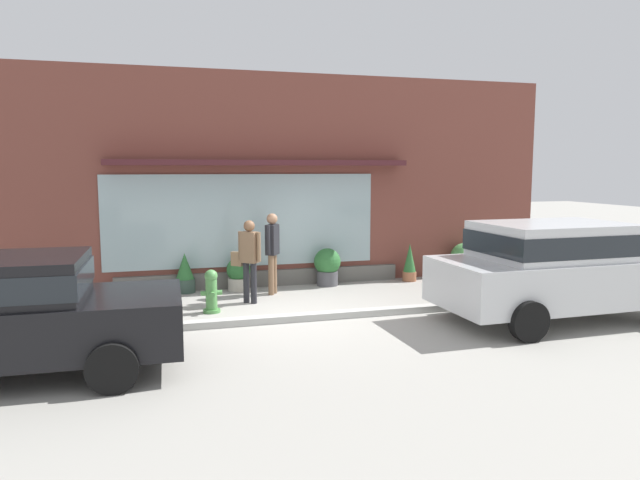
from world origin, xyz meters
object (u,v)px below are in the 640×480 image
object	(u,v)px
pedestrian_passerby	(272,247)
parked_car_silver	(559,266)
fire_hydrant	(211,291)
potted_plant_near_hydrant	(410,263)
potted_plant_window_center	(464,259)
pedestrian_with_handbag	(249,255)
potted_plant_corner_tall	(48,286)
potted_plant_doorstep	(327,266)
potted_plant_low_front	(238,274)
potted_plant_trailing_edge	(185,274)

from	to	relation	value
pedestrian_passerby	parked_car_silver	size ratio (longest dim) A/B	0.38
fire_hydrant	potted_plant_near_hydrant	size ratio (longest dim) A/B	0.90
potted_plant_near_hydrant	potted_plant_window_center	distance (m)	1.46
pedestrian_with_handbag	potted_plant_near_hydrant	xyz separation A→B (m)	(4.02, 1.21, -0.53)
potted_plant_near_hydrant	potted_plant_corner_tall	world-z (taller)	potted_plant_near_hydrant
potted_plant_near_hydrant	parked_car_silver	bearing A→B (deg)	-76.55
potted_plant_corner_tall	potted_plant_window_center	world-z (taller)	potted_plant_window_center
potted_plant_window_center	potted_plant_doorstep	world-z (taller)	potted_plant_doorstep
potted_plant_low_front	potted_plant_corner_tall	size ratio (longest dim) A/B	1.15
potted_plant_trailing_edge	potted_plant_low_front	bearing A→B (deg)	-3.80
fire_hydrant	pedestrian_passerby	bearing A→B (deg)	41.74
potted_plant_window_center	potted_plant_doorstep	size ratio (longest dim) A/B	1.00
potted_plant_trailing_edge	fire_hydrant	bearing A→B (deg)	-79.16
potted_plant_doorstep	potted_plant_window_center	bearing A→B (deg)	-0.16
potted_plant_near_hydrant	potted_plant_doorstep	bearing A→B (deg)	178.97
potted_plant_doorstep	potted_plant_trailing_edge	distance (m)	3.16
potted_plant_corner_tall	potted_plant_trailing_edge	bearing A→B (deg)	0.42
pedestrian_with_handbag	potted_plant_window_center	distance (m)	5.64
pedestrian_with_handbag	potted_plant_trailing_edge	bearing A→B (deg)	-8.69
potted_plant_window_center	potted_plant_doorstep	xyz separation A→B (m)	(-3.48, 0.01, 0.01)
fire_hydrant	parked_car_silver	xyz separation A→B (m)	(5.77, -2.24, 0.57)
pedestrian_with_handbag	potted_plant_doorstep	world-z (taller)	pedestrian_with_handbag
pedestrian_passerby	parked_car_silver	world-z (taller)	parked_car_silver
parked_car_silver	potted_plant_doorstep	xyz separation A→B (m)	(-2.98, 4.06, -0.51)
parked_car_silver	potted_plant_trailing_edge	distance (m)	7.44
fire_hydrant	pedestrian_with_handbag	distance (m)	1.13
fire_hydrant	potted_plant_corner_tall	distance (m)	3.60
potted_plant_window_center	potted_plant_low_front	bearing A→B (deg)	179.64
pedestrian_with_handbag	potted_plant_doorstep	bearing A→B (deg)	-107.53
fire_hydrant	potted_plant_doorstep	bearing A→B (deg)	33.17
pedestrian_with_handbag	potted_plant_corner_tall	size ratio (longest dim) A/B	2.63
fire_hydrant	parked_car_silver	bearing A→B (deg)	-21.17
parked_car_silver	potted_plant_window_center	xyz separation A→B (m)	(0.50, 4.05, -0.52)
pedestrian_passerby	potted_plant_low_front	bearing A→B (deg)	-99.97
fire_hydrant	potted_plant_window_center	distance (m)	6.53
pedestrian_passerby	potted_plant_window_center	bearing A→B (deg)	129.46
pedestrian_passerby	potted_plant_trailing_edge	world-z (taller)	pedestrian_passerby
parked_car_silver	potted_plant_corner_tall	distance (m)	9.77
potted_plant_low_front	potted_plant_window_center	distance (m)	5.50
potted_plant_near_hydrant	potted_plant_low_front	xyz separation A→B (m)	(-4.04, 0.06, -0.06)
pedestrian_passerby	potted_plant_near_hydrant	world-z (taller)	pedestrian_passerby
potted_plant_near_hydrant	potted_plant_trailing_edge	bearing A→B (deg)	178.49
potted_plant_low_front	parked_car_silver	bearing A→B (deg)	-39.22
fire_hydrant	pedestrian_passerby	world-z (taller)	pedestrian_passerby
potted_plant_corner_tall	potted_plant_window_center	distance (m)	9.33
pedestrian_passerby	potted_plant_corner_tall	size ratio (longest dim) A/B	2.74
potted_plant_corner_tall	potted_plant_low_front	bearing A→B (deg)	-0.84
potted_plant_low_front	pedestrian_with_handbag	bearing A→B (deg)	-88.87
potted_plant_low_front	potted_plant_corner_tall	world-z (taller)	potted_plant_low_front
parked_car_silver	potted_plant_low_front	bearing A→B (deg)	139.67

